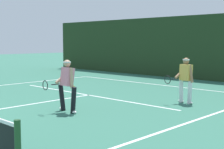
{
  "coord_description": "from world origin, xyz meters",
  "views": [
    {
      "loc": [
        9.52,
        -2.23,
        2.12
      ],
      "look_at": [
        1.91,
        5.68,
        1.0
      ],
      "focal_mm": 52.57,
      "sensor_mm": 36.0,
      "label": 1
    }
  ],
  "objects": [
    {
      "name": "player_near",
      "position": [
        1.82,
        3.83,
        0.86
      ],
      "size": [
        0.92,
        0.89,
        1.57
      ],
      "rotation": [
        0.0,
        0.0,
        3.05
      ],
      "color": "black",
      "rests_on": "ground_plane"
    },
    {
      "name": "tennis_ball_extra",
      "position": [
        -2.15,
        7.38,
        0.03
      ],
      "size": [
        0.07,
        0.07,
        0.07
      ],
      "primitive_type": "sphere",
      "color": "#D1E033",
      "rests_on": "ground_plane"
    },
    {
      "name": "court_line_centre",
      "position": [
        0.0,
        3.2,
        0.0
      ],
      "size": [
        0.1,
        6.4,
        0.01
      ],
      "primitive_type": "cube",
      "color": "white",
      "rests_on": "ground_plane"
    },
    {
      "name": "court_line_baseline_far",
      "position": [
        0.0,
        10.76,
        0.0
      ],
      "size": [
        10.31,
        0.1,
        0.01
      ],
      "primitive_type": "cube",
      "color": "white",
      "rests_on": "ground_plane"
    },
    {
      "name": "player_far",
      "position": [
        3.63,
        7.51,
        0.85
      ],
      "size": [
        0.86,
        0.89,
        1.56
      ],
      "rotation": [
        0.0,
        0.0,
        2.95
      ],
      "color": "silver",
      "rests_on": "ground_plane"
    },
    {
      "name": "back_fence_windscreen",
      "position": [
        0.0,
        14.04,
        1.77
      ],
      "size": [
        22.97,
        0.12,
        3.55
      ],
      "primitive_type": "cube",
      "color": "#1F341B",
      "rests_on": "ground_plane"
    },
    {
      "name": "court_line_service",
      "position": [
        0.0,
        6.33,
        0.0
      ],
      "size": [
        8.41,
        0.1,
        0.01
      ],
      "primitive_type": "cube",
      "color": "white",
      "rests_on": "ground_plane"
    }
  ]
}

